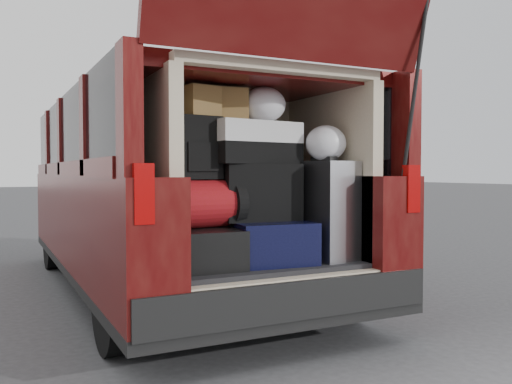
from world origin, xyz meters
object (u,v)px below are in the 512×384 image
black_soft_case (258,192)px  black_hardshell (199,247)px  silver_roller (324,210)px  backpack (198,148)px  red_duffel (203,203)px  twotone_duffel (252,143)px  navy_hardshell (266,241)px

black_soft_case → black_hardshell: bearing=-171.4°
silver_roller → backpack: backpack is taller
black_hardshell → silver_roller: bearing=-2.8°
red_duffel → black_soft_case: (0.39, 0.03, 0.06)m
twotone_duffel → backpack: bearing=176.6°
twotone_duffel → navy_hardshell: bearing=-58.9°
twotone_duffel → black_soft_case: bearing=-59.7°
black_hardshell → twotone_duffel: bearing=13.3°
black_hardshell → backpack: 0.61m
silver_roller → red_duffel: silver_roller is taller
black_hardshell → backpack: backpack is taller
silver_roller → black_soft_case: bearing=155.6°
twotone_duffel → red_duffel: bearing=-179.4°
silver_roller → black_soft_case: (-0.42, 0.13, 0.12)m
navy_hardshell → silver_roller: size_ratio=0.93×
silver_roller → twotone_duffel: twotone_duffel is taller
navy_hardshell → black_soft_case: black_soft_case is taller
black_hardshell → black_soft_case: size_ratio=1.16×
black_soft_case → navy_hardshell: bearing=-45.7°
black_soft_case → twotone_duffel: (-0.03, 0.03, 0.32)m
silver_roller → backpack: (-0.84, 0.13, 0.40)m
navy_hardshell → backpack: size_ratio=1.57×
silver_roller → twotone_duffel: (-0.45, 0.16, 0.44)m
black_hardshell → navy_hardshell: 0.45m
navy_hardshell → black_hardshell: bearing=-175.5°
silver_roller → red_duffel: bearing=165.7°
black_hardshell → navy_hardshell: (0.45, -0.01, 0.01)m
red_duffel → black_hardshell: bearing=-174.2°
backpack → twotone_duffel: 0.39m
black_hardshell → red_duffel: 0.27m
navy_hardshell → twotone_duffel: size_ratio=0.99×
black_hardshell → backpack: bearing=85.4°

